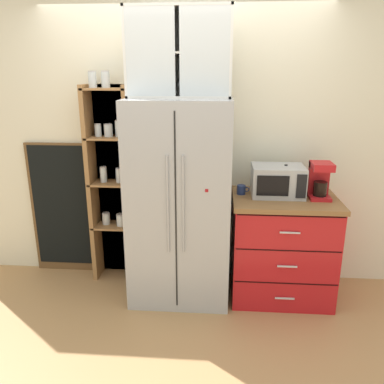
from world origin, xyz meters
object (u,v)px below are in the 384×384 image
Objects in this scene: microwave at (278,181)px; bottle_cobalt at (285,182)px; chalkboard_menu at (62,209)px; refrigerator at (181,201)px; mug_navy at (241,190)px; coffee_maker at (320,180)px.

microwave is 1.64× the size of bottle_cobalt.
bottle_cobalt is at bearing -6.17° from chalkboard_menu.
mug_navy is at bearing 9.03° from refrigerator.
mug_navy is 0.08× the size of chalkboard_menu.
refrigerator is 1.33× the size of chalkboard_menu.
chalkboard_menu is (-2.11, 0.23, -0.38)m from bottle_cobalt.
chalkboard_menu reaches higher than coffee_maker.
refrigerator is 0.54m from mug_navy.
microwave is at bearing -162.83° from bottle_cobalt.
microwave is 0.32m from mug_navy.
refrigerator is 0.85m from microwave.
chalkboard_menu is at bearing 172.14° from mug_navy.
refrigerator is 6.50× the size of bottle_cobalt.
refrigerator reaches higher than bottle_cobalt.
mug_navy is at bearing 175.56° from coffee_maker.
microwave is 0.35m from coffee_maker.
coffee_maker reaches higher than bottle_cobalt.
bottle_cobalt is (0.90, 0.10, 0.17)m from refrigerator.
chalkboard_menu reaches higher than bottle_cobalt.
refrigerator reaches higher than coffee_maker.
chalkboard_menu is (-1.74, 0.24, -0.31)m from mug_navy.
microwave is at bearing -6.92° from chalkboard_menu.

